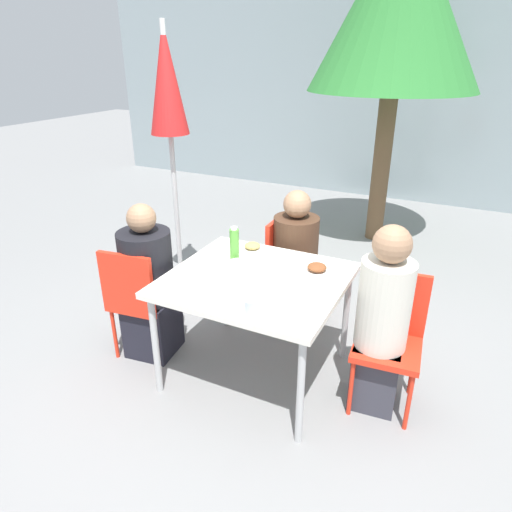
{
  "coord_description": "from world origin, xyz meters",
  "views": [
    {
      "loc": [
        1.16,
        -2.36,
        2.09
      ],
      "look_at": [
        0.0,
        0.0,
        0.91
      ],
      "focal_mm": 32.0,
      "sensor_mm": 36.0,
      "label": 1
    }
  ],
  "objects_px": {
    "chair_right": "(390,330)",
    "salad_bowl": "(239,267)",
    "closed_umbrella": "(168,98)",
    "bottle": "(234,245)",
    "person_left": "(149,287)",
    "chair_far": "(288,262)",
    "chair_left": "(137,295)",
    "person_right": "(382,324)",
    "person_far": "(295,263)",
    "drinking_cup": "(251,308)",
    "tree_behind_left": "(400,2)"
  },
  "relations": [
    {
      "from": "person_far",
      "to": "chair_far",
      "type": "bearing_deg",
      "value": -121.94
    },
    {
      "from": "drinking_cup",
      "to": "salad_bowl",
      "type": "height_order",
      "value": "drinking_cup"
    },
    {
      "from": "person_left",
      "to": "person_right",
      "type": "relative_size",
      "value": 0.95
    },
    {
      "from": "person_left",
      "to": "person_right",
      "type": "distance_m",
      "value": 1.63
    },
    {
      "from": "chair_left",
      "to": "drinking_cup",
      "type": "bearing_deg",
      "value": -20.47
    },
    {
      "from": "chair_right",
      "to": "salad_bowl",
      "type": "height_order",
      "value": "chair_right"
    },
    {
      "from": "chair_right",
      "to": "drinking_cup",
      "type": "bearing_deg",
      "value": 36.38
    },
    {
      "from": "chair_far",
      "to": "bottle",
      "type": "height_order",
      "value": "bottle"
    },
    {
      "from": "person_right",
      "to": "person_far",
      "type": "xyz_separation_m",
      "value": [
        -0.83,
        0.69,
        -0.06
      ]
    },
    {
      "from": "person_left",
      "to": "chair_far",
      "type": "relative_size",
      "value": 1.34
    },
    {
      "from": "chair_right",
      "to": "closed_umbrella",
      "type": "height_order",
      "value": "closed_umbrella"
    },
    {
      "from": "bottle",
      "to": "tree_behind_left",
      "type": "height_order",
      "value": "tree_behind_left"
    },
    {
      "from": "chair_left",
      "to": "person_left",
      "type": "xyz_separation_m",
      "value": [
        0.04,
        0.09,
        0.04
      ]
    },
    {
      "from": "drinking_cup",
      "to": "tree_behind_left",
      "type": "relative_size",
      "value": 0.03
    },
    {
      "from": "bottle",
      "to": "drinking_cup",
      "type": "height_order",
      "value": "bottle"
    },
    {
      "from": "person_far",
      "to": "bottle",
      "type": "distance_m",
      "value": 0.73
    },
    {
      "from": "person_left",
      "to": "chair_far",
      "type": "distance_m",
      "value": 1.15
    },
    {
      "from": "chair_left",
      "to": "chair_right",
      "type": "relative_size",
      "value": 1.0
    },
    {
      "from": "chair_right",
      "to": "person_right",
      "type": "bearing_deg",
      "value": 58.06
    },
    {
      "from": "chair_left",
      "to": "drinking_cup",
      "type": "xyz_separation_m",
      "value": [
        1.03,
        -0.25,
        0.3
      ]
    },
    {
      "from": "closed_umbrella",
      "to": "drinking_cup",
      "type": "relative_size",
      "value": 22.55
    },
    {
      "from": "closed_umbrella",
      "to": "drinking_cup",
      "type": "bearing_deg",
      "value": -42.6
    },
    {
      "from": "person_right",
      "to": "salad_bowl",
      "type": "xyz_separation_m",
      "value": [
        -0.96,
        -0.03,
        0.2
      ]
    },
    {
      "from": "chair_far",
      "to": "closed_umbrella",
      "type": "xyz_separation_m",
      "value": [
        -1.14,
        0.07,
        1.23
      ]
    },
    {
      "from": "person_far",
      "to": "bottle",
      "type": "relative_size",
      "value": 4.48
    },
    {
      "from": "person_far",
      "to": "closed_umbrella",
      "type": "bearing_deg",
      "value": -97.41
    },
    {
      "from": "chair_left",
      "to": "bottle",
      "type": "xyz_separation_m",
      "value": [
        0.61,
        0.34,
        0.37
      ]
    },
    {
      "from": "drinking_cup",
      "to": "tree_behind_left",
      "type": "xyz_separation_m",
      "value": [
        -0.03,
        3.39,
        1.73
      ]
    },
    {
      "from": "chair_left",
      "to": "bottle",
      "type": "height_order",
      "value": "bottle"
    },
    {
      "from": "chair_left",
      "to": "salad_bowl",
      "type": "relative_size",
      "value": 5.57
    },
    {
      "from": "person_far",
      "to": "drinking_cup",
      "type": "distance_m",
      "value": 1.25
    },
    {
      "from": "chair_far",
      "to": "tree_behind_left",
      "type": "xyz_separation_m",
      "value": [
        0.26,
        2.15,
        2.03
      ]
    },
    {
      "from": "bottle",
      "to": "salad_bowl",
      "type": "bearing_deg",
      "value": -51.39
    },
    {
      "from": "person_far",
      "to": "bottle",
      "type": "bearing_deg",
      "value": -21.51
    },
    {
      "from": "closed_umbrella",
      "to": "bottle",
      "type": "xyz_separation_m",
      "value": [
        1.0,
        -0.73,
        -0.86
      ]
    },
    {
      "from": "closed_umbrella",
      "to": "tree_behind_left",
      "type": "relative_size",
      "value": 0.68
    },
    {
      "from": "chair_left",
      "to": "person_far",
      "type": "height_order",
      "value": "person_far"
    },
    {
      "from": "drinking_cup",
      "to": "person_far",
      "type": "bearing_deg",
      "value": 99.93
    },
    {
      "from": "tree_behind_left",
      "to": "person_far",
      "type": "bearing_deg",
      "value": -94.73
    },
    {
      "from": "chair_far",
      "to": "drinking_cup",
      "type": "height_order",
      "value": "chair_far"
    },
    {
      "from": "person_far",
      "to": "salad_bowl",
      "type": "bearing_deg",
      "value": -11.51
    },
    {
      "from": "person_left",
      "to": "person_far",
      "type": "distance_m",
      "value": 1.17
    },
    {
      "from": "chair_right",
      "to": "salad_bowl",
      "type": "relative_size",
      "value": 5.57
    },
    {
      "from": "salad_bowl",
      "to": "chair_far",
      "type": "bearing_deg",
      "value": 86.95
    },
    {
      "from": "person_left",
      "to": "drinking_cup",
      "type": "relative_size",
      "value": 11.32
    },
    {
      "from": "person_left",
      "to": "salad_bowl",
      "type": "relative_size",
      "value": 7.49
    },
    {
      "from": "closed_umbrella",
      "to": "tree_behind_left",
      "type": "height_order",
      "value": "tree_behind_left"
    },
    {
      "from": "chair_far",
      "to": "drinking_cup",
      "type": "xyz_separation_m",
      "value": [
        0.29,
        -1.24,
        0.3
      ]
    },
    {
      "from": "chair_far",
      "to": "drinking_cup",
      "type": "distance_m",
      "value": 1.31
    },
    {
      "from": "person_right",
      "to": "bottle",
      "type": "relative_size",
      "value": 4.84
    }
  ]
}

